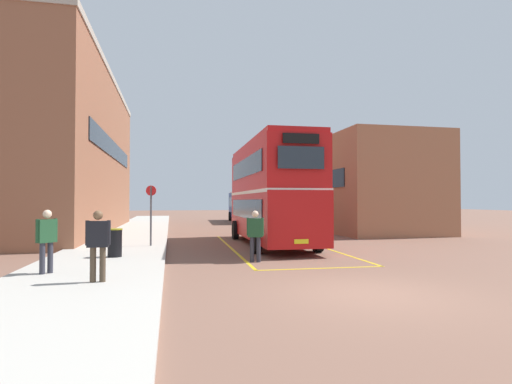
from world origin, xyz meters
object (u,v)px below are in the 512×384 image
at_px(double_decker_bus, 271,191).
at_px(bus_stop_sign, 151,209).
at_px(single_deck_bus, 245,205).
at_px(pedestrian_waiting_far, 98,240).
at_px(litter_bin, 115,243).
at_px(pedestrian_boarding, 255,232).
at_px(pedestrian_waiting_near, 47,237).

relative_size(double_decker_bus, bus_stop_sign, 3.79).
distance_m(single_deck_bus, pedestrian_waiting_far, 30.34).
xyz_separation_m(single_deck_bus, litter_bin, (-9.05, -24.54, -1.01)).
xyz_separation_m(pedestrian_boarding, bus_stop_sign, (-3.63, 4.59, 0.69)).
bearing_deg(single_deck_bus, pedestrian_waiting_far, -106.99).
bearing_deg(double_decker_bus, pedestrian_boarding, -109.45).
bearing_deg(litter_bin, double_decker_bus, 30.86).
bearing_deg(pedestrian_waiting_near, pedestrian_boarding, 16.16).
bearing_deg(double_decker_bus, single_deck_bus, 82.93).
bearing_deg(pedestrian_waiting_near, bus_stop_sign, 69.33).
distance_m(pedestrian_boarding, pedestrian_waiting_far, 5.51).
distance_m(double_decker_bus, pedestrian_waiting_far, 10.55).
distance_m(double_decker_bus, litter_bin, 7.79).
distance_m(double_decker_bus, pedestrian_boarding, 5.65).
relative_size(single_deck_bus, litter_bin, 10.23).
distance_m(double_decker_bus, pedestrian_waiting_near, 10.52).
xyz_separation_m(double_decker_bus, litter_bin, (-6.49, -3.88, -1.89)).
bearing_deg(pedestrian_waiting_near, pedestrian_waiting_far, -43.68).
xyz_separation_m(pedestrian_waiting_far, litter_bin, (-0.19, 4.47, -0.50)).
xyz_separation_m(pedestrian_waiting_far, bus_stop_sign, (0.86, 7.79, 0.58)).
xyz_separation_m(pedestrian_waiting_near, pedestrian_waiting_far, (1.53, -1.46, 0.01)).
distance_m(double_decker_bus, single_deck_bus, 20.84).
height_order(double_decker_bus, pedestrian_waiting_near, double_decker_bus).
height_order(single_deck_bus, bus_stop_sign, single_deck_bus).
bearing_deg(litter_bin, pedestrian_waiting_near, -114.08).
xyz_separation_m(single_deck_bus, pedestrian_waiting_far, (-8.86, -29.01, -0.52)).
distance_m(pedestrian_waiting_near, litter_bin, 3.33).
distance_m(single_deck_bus, litter_bin, 26.18).
bearing_deg(litter_bin, pedestrian_boarding, -15.12).
bearing_deg(bus_stop_sign, pedestrian_waiting_near, -110.67).
relative_size(pedestrian_waiting_far, litter_bin, 1.75).
bearing_deg(bus_stop_sign, pedestrian_waiting_far, -96.30).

